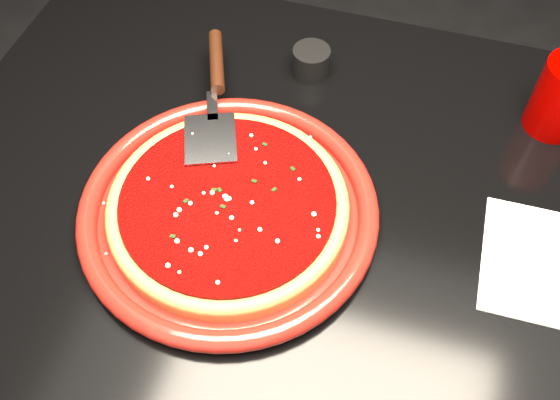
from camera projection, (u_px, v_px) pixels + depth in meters
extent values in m
cube|color=black|center=(322.00, 399.00, 1.43)|extent=(4.00, 4.00, 0.01)
cube|color=black|center=(334.00, 332.00, 1.12)|extent=(1.20, 0.80, 0.75)
cylinder|color=maroon|center=(229.00, 210.00, 0.80)|extent=(0.49, 0.49, 0.03)
cylinder|color=brown|center=(228.00, 208.00, 0.80)|extent=(0.40, 0.40, 0.02)
torus|color=brown|center=(228.00, 204.00, 0.79)|extent=(0.40, 0.40, 0.02)
cylinder|color=#6F0504|center=(228.00, 202.00, 0.79)|extent=(0.35, 0.35, 0.01)
cube|color=white|center=(551.00, 266.00, 0.77)|extent=(0.17, 0.17, 0.00)
cylinder|color=black|center=(311.00, 62.00, 0.95)|extent=(0.06, 0.06, 0.04)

